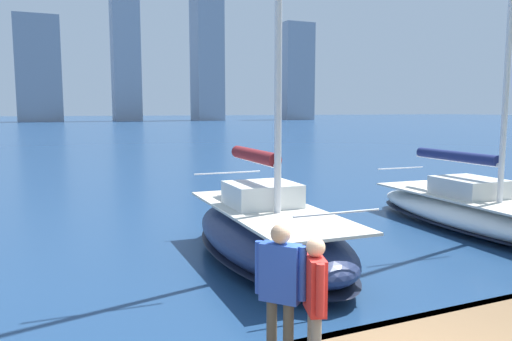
# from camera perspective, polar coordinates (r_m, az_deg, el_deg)

# --- Properties ---
(city_skyline) EXTENTS (168.66, 15.32, 53.17)m
(city_skyline) POSITION_cam_1_polar(r_m,az_deg,el_deg) (164.81, -22.23, 12.46)
(city_skyline) COLOR #8D97A7
(city_skyline) RESTS_ON ground
(sailboat_navy) EXTENTS (3.12, 8.79, 11.93)m
(sailboat_navy) POSITION_cam_1_polar(r_m,az_deg,el_deg) (16.36, 24.22, -4.21)
(sailboat_navy) COLOR white
(sailboat_navy) RESTS_ON ground
(sailboat_maroon) EXTENTS (2.95, 6.82, 12.06)m
(sailboat_maroon) POSITION_cam_1_polar(r_m,az_deg,el_deg) (11.86, 1.40, -6.91)
(sailboat_maroon) COLOR navy
(sailboat_maroon) RESTS_ON ground
(person_red_shirt) EXTENTS (0.31, 0.57, 1.61)m
(person_red_shirt) POSITION_cam_1_polar(r_m,az_deg,el_deg) (5.74, 6.75, -13.83)
(person_red_shirt) COLOR gray
(person_red_shirt) RESTS_ON dock_pier
(person_blue_shirt) EXTENTS (0.45, 0.50, 1.72)m
(person_blue_shirt) POSITION_cam_1_polar(r_m,az_deg,el_deg) (5.85, 2.79, -12.66)
(person_blue_shirt) COLOR #4C473D
(person_blue_shirt) RESTS_ON dock_pier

